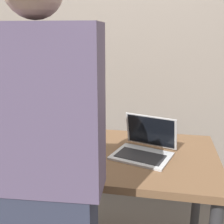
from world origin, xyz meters
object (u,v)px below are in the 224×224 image
(beer_bottle_amber, at_px, (46,124))
(person_figure, at_px, (47,181))
(beer_bottle_green, at_px, (58,117))
(beer_bottle_dark, at_px, (81,120))
(beer_bottle_brown, at_px, (80,126))
(laptop, at_px, (145,146))

(beer_bottle_amber, distance_m, person_figure, 0.75)
(beer_bottle_green, height_order, person_figure, person_figure)
(beer_bottle_dark, height_order, person_figure, person_figure)
(beer_bottle_green, bearing_deg, beer_bottle_amber, -98.71)
(beer_bottle_brown, xyz_separation_m, person_figure, (0.09, -0.74, 0.02))
(beer_bottle_amber, xyz_separation_m, person_figure, (0.30, -0.68, 0.01))
(beer_bottle_amber, height_order, beer_bottle_dark, beer_bottle_amber)
(beer_bottle_green, distance_m, person_figure, 0.88)
(laptop, relative_size, beer_bottle_amber, 1.23)
(beer_bottle_amber, relative_size, beer_bottle_dark, 1.12)
(beer_bottle_amber, relative_size, beer_bottle_brown, 1.17)
(beer_bottle_dark, height_order, beer_bottle_brown, beer_bottle_dark)
(beer_bottle_amber, xyz_separation_m, beer_bottle_green, (0.02, 0.15, -0.00))
(beer_bottle_brown, relative_size, person_figure, 0.16)
(beer_bottle_amber, distance_m, beer_bottle_green, 0.15)
(beer_bottle_green, xyz_separation_m, beer_bottle_brown, (0.19, -0.09, -0.02))
(laptop, xyz_separation_m, beer_bottle_dark, (-0.46, 0.22, 0.07))
(laptop, xyz_separation_m, beer_bottle_amber, (-0.65, 0.08, 0.08))
(laptop, bearing_deg, beer_bottle_green, 160.30)
(laptop, xyz_separation_m, beer_bottle_green, (-0.63, 0.22, 0.08))
(laptop, height_order, beer_bottle_brown, beer_bottle_brown)
(beer_bottle_amber, height_order, beer_bottle_green, beer_bottle_green)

